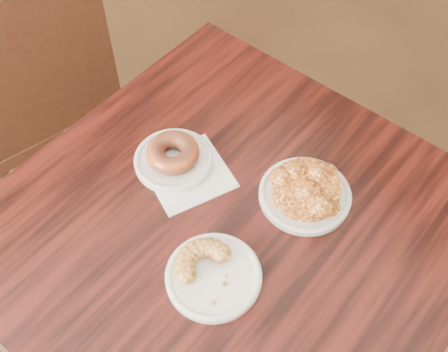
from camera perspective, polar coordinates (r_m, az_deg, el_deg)
floor at (r=1.73m, az=-1.42°, el=-16.05°), size 5.00×5.00×0.00m
cafe_table at (r=1.36m, az=0.61°, el=-13.17°), size 1.00×1.00×0.75m
chair_far at (r=1.74m, az=-19.27°, el=7.70°), size 0.47×0.47×0.90m
napkin at (r=1.09m, az=-3.68°, el=0.25°), size 0.16×0.16×0.00m
plate_donut at (r=1.10m, az=-5.12°, el=1.60°), size 0.15×0.15×0.01m
plate_cruller at (r=0.97m, az=-1.07°, el=-10.18°), size 0.16×0.16×0.01m
plate_fritter at (r=1.06m, az=8.22°, el=-1.95°), size 0.17×0.17×0.01m
glazed_donut at (r=1.08m, az=-5.22°, el=2.38°), size 0.10×0.10×0.04m
apple_fritter at (r=1.04m, az=8.39°, el=-1.11°), size 0.17×0.17×0.04m
cruller_fragment at (r=0.95m, az=-1.09°, el=-9.60°), size 0.12×0.12×0.03m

